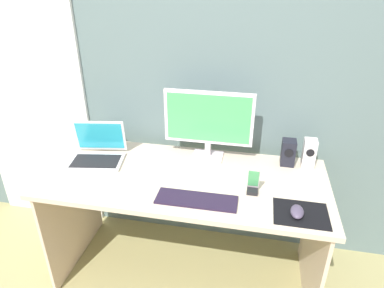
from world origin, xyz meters
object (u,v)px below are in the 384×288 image
(laptop, at_px, (98,153))
(mouse, at_px, (297,212))
(keyboard_external, at_px, (197,200))
(monitor, at_px, (208,122))
(fishbowl, at_px, (105,136))
(speaker_near_monitor, at_px, (288,152))
(phone_in_dock, at_px, (253,184))
(speaker_right, at_px, (309,153))

(laptop, height_order, mouse, laptop)
(keyboard_external, xyz_separation_m, mouse, (0.47, -0.02, 0.02))
(laptop, bearing_deg, monitor, 14.01)
(laptop, distance_m, fishbowl, 0.17)
(speaker_near_monitor, xyz_separation_m, fishbowl, (-1.12, 0.00, -0.00))
(fishbowl, xyz_separation_m, mouse, (1.15, -0.47, -0.05))
(monitor, height_order, phone_in_dock, monitor)
(monitor, height_order, speaker_right, monitor)
(speaker_near_monitor, distance_m, phone_in_dock, 0.37)
(monitor, xyz_separation_m, speaker_right, (0.58, 0.01, -0.15))
(mouse, bearing_deg, keyboard_external, -178.90)
(laptop, bearing_deg, phone_in_dock, -9.64)
(speaker_right, xyz_separation_m, keyboard_external, (-0.56, -0.45, -0.08))
(laptop, relative_size, fishbowl, 2.25)
(mouse, relative_size, phone_in_dock, 0.72)
(fishbowl, xyz_separation_m, keyboard_external, (0.68, -0.45, -0.07))
(speaker_right, bearing_deg, fishbowl, 179.95)
(laptop, xyz_separation_m, phone_in_dock, (0.91, -0.16, 0.00))
(speaker_right, height_order, mouse, speaker_right)
(monitor, relative_size, phone_in_dock, 3.72)
(fishbowl, bearing_deg, laptop, -81.10)
(speaker_near_monitor, distance_m, mouse, 0.47)
(fishbowl, height_order, keyboard_external, fishbowl)
(monitor, distance_m, phone_in_dock, 0.46)
(keyboard_external, distance_m, phone_in_dock, 0.30)
(monitor, distance_m, laptop, 0.68)
(monitor, distance_m, fishbowl, 0.68)
(speaker_right, distance_m, mouse, 0.48)
(mouse, bearing_deg, laptop, 168.28)
(monitor, height_order, laptop, monitor)
(keyboard_external, distance_m, mouse, 0.47)
(mouse, xyz_separation_m, phone_in_dock, (-0.21, 0.15, 0.03))
(speaker_right, height_order, keyboard_external, speaker_right)
(laptop, relative_size, phone_in_dock, 2.47)
(monitor, bearing_deg, keyboard_external, -87.84)
(phone_in_dock, bearing_deg, monitor, 131.85)
(speaker_near_monitor, bearing_deg, laptop, -171.26)
(laptop, height_order, keyboard_external, laptop)
(speaker_near_monitor, height_order, laptop, laptop)
(speaker_right, height_order, fishbowl, speaker_right)
(speaker_right, relative_size, speaker_near_monitor, 1.11)
(speaker_near_monitor, bearing_deg, phone_in_dock, -119.57)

